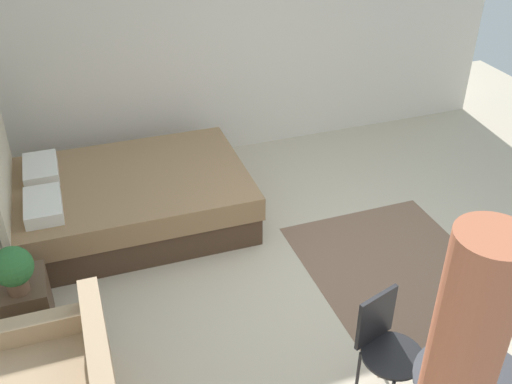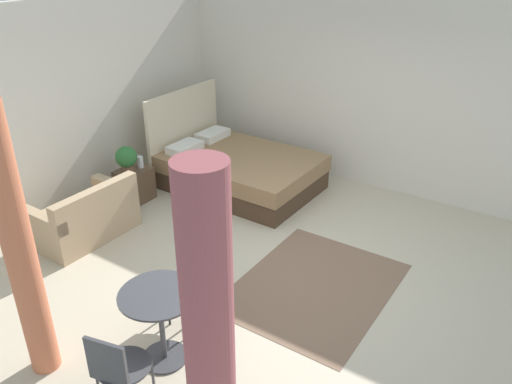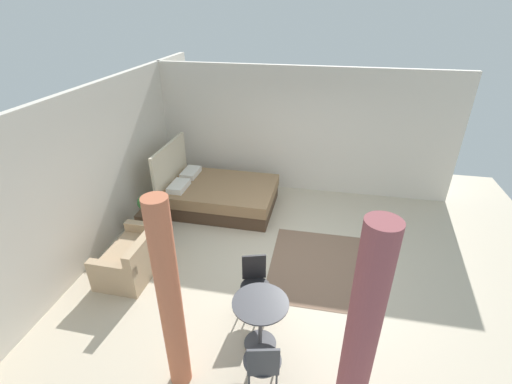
{
  "view_description": "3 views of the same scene",
  "coord_description": "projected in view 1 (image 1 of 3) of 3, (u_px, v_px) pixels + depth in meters",
  "views": [
    {
      "loc": [
        -3.57,
        2.06,
        3.52
      ],
      "look_at": [
        0.73,
        0.52,
        0.6
      ],
      "focal_mm": 41.36,
      "sensor_mm": 36.0,
      "label": 1
    },
    {
      "loc": [
        -4.34,
        -2.58,
        3.51
      ],
      "look_at": [
        0.36,
        0.54,
        0.67
      ],
      "focal_mm": 36.01,
      "sensor_mm": 36.0,
      "label": 2
    },
    {
      "loc": [
        -5.02,
        -0.48,
        4.01
      ],
      "look_at": [
        0.7,
        0.65,
        0.88
      ],
      "focal_mm": 25.2,
      "sensor_mm": 36.0,
      "label": 3
    }
  ],
  "objects": [
    {
      "name": "bed",
      "position": [
        124.0,
        199.0,
        5.86
      ],
      "size": [
        1.62,
        2.3,
        1.37
      ],
      "color": "#473323",
      "rests_on": "ground"
    },
    {
      "name": "potted_plant",
      "position": [
        13.0,
        268.0,
        4.34
      ],
      "size": [
        0.3,
        0.3,
        0.39
      ],
      "color": "brown",
      "rests_on": "nightstand"
    },
    {
      "name": "nightstand",
      "position": [
        25.0,
        306.0,
        4.66
      ],
      "size": [
        0.47,
        0.4,
        0.48
      ],
      "color": "brown",
      "rests_on": "ground"
    },
    {
      "name": "vase",
      "position": [
        21.0,
        264.0,
        4.59
      ],
      "size": [
        0.09,
        0.09,
        0.17
      ],
      "color": "silver",
      "rests_on": "nightstand"
    },
    {
      "name": "cafe_chair_near_window",
      "position": [
        384.0,
        340.0,
        3.99
      ],
      "size": [
        0.53,
        0.53,
        0.86
      ],
      "color": "black",
      "rests_on": "ground"
    },
    {
      "name": "area_rug",
      "position": [
        399.0,
        272.0,
        5.37
      ],
      "size": [
        1.98,
        1.55,
        0.01
      ],
      "primitive_type": "cube",
      "color": "#7F604C",
      "rests_on": "ground"
    },
    {
      "name": "ground_plane",
      "position": [
        338.0,
        279.0,
        5.31
      ],
      "size": [
        8.5,
        9.6,
        0.02
      ],
      "primitive_type": "cube",
      "color": "beige"
    },
    {
      "name": "wall_right",
      "position": [
        240.0,
        34.0,
        6.73
      ],
      "size": [
        0.12,
        6.6,
        2.82
      ],
      "primitive_type": "cube",
      "color": "silver",
      "rests_on": "ground"
    }
  ]
}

